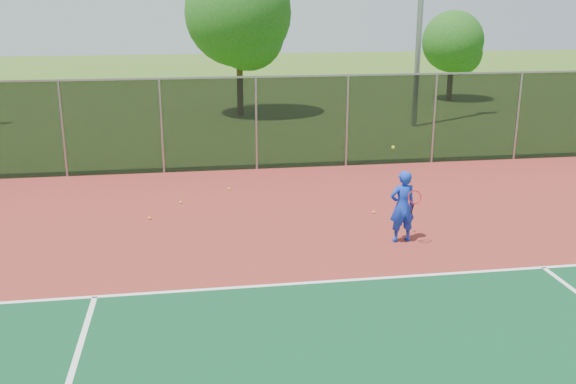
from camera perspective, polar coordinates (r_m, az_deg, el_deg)
name	(u,v)px	position (r m, az deg, el deg)	size (l,w,h in m)	color
ground	(526,352)	(11.11, 20.40, -13.16)	(120.00, 120.00, 0.00)	#365B1A
court_apron	(472,296)	(12.67, 16.07, -8.87)	(30.00, 20.00, 0.02)	maroon
fence_back	(347,120)	(21.27, 5.27, 6.40)	(30.00, 0.06, 3.03)	black
tennis_player	(402,206)	(14.74, 10.13, -1.26)	(0.65, 0.65, 2.23)	#1434C0
practice_ball_1	(229,189)	(18.79, -5.27, 0.29)	(0.07, 0.07, 0.07)	#CBDA19
practice_ball_2	(150,218)	(16.58, -12.20, -2.28)	(0.07, 0.07, 0.07)	#CBDA19
practice_ball_3	(374,212)	(16.80, 7.63, -1.79)	(0.07, 0.07, 0.07)	#CBDA19
practice_ball_4	(181,202)	(17.71, -9.51, -0.90)	(0.07, 0.07, 0.07)	#CBDA19
tree_back_left	(241,18)	(30.65, -4.22, 15.16)	(4.94, 4.94, 7.25)	#372614
tree_back_mid	(455,44)	(36.72, 14.62, 12.57)	(3.30, 3.30, 4.85)	#372614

